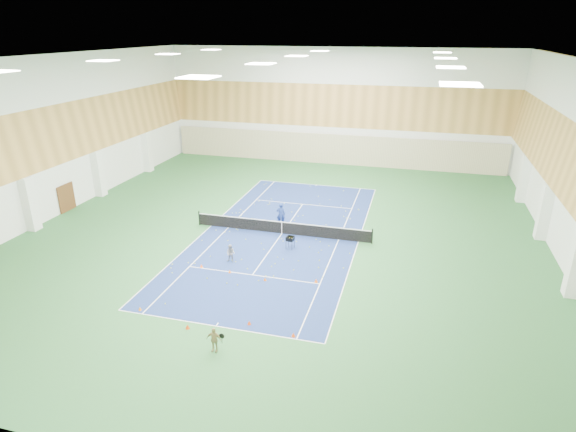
{
  "coord_description": "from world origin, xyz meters",
  "views": [
    {
      "loc": [
        8.73,
        -30.38,
        13.78
      ],
      "look_at": [
        0.85,
        -1.44,
        2.0
      ],
      "focal_mm": 30.0,
      "sensor_mm": 36.0,
      "label": 1
    }
  ],
  "objects": [
    {
      "name": "cone_base_d",
      "position": [
        3.92,
        -11.71,
        0.11
      ],
      "size": [
        0.2,
        0.2,
        0.23
      ],
      "primitive_type": "cone",
      "color": "#EE490C",
      "rests_on": "ground"
    },
    {
      "name": "ceiling_light_grid",
      "position": [
        0.0,
        0.0,
        11.92
      ],
      "size": [
        21.4,
        25.4,
        0.06
      ],
      "primitive_type": null,
      "color": "white",
      "rests_on": "room_shell"
    },
    {
      "name": "cone_svc_c",
      "position": [
        0.94,
        -6.85,
        0.1
      ],
      "size": [
        0.19,
        0.19,
        0.21
      ],
      "primitive_type": "cone",
      "color": "#EE5C0C",
      "rests_on": "ground"
    },
    {
      "name": "child_apron",
      "position": [
        0.71,
        -13.69,
        0.61
      ],
      "size": [
        0.73,
        0.32,
        1.23
      ],
      "primitive_type": "imported",
      "rotation": [
        0.0,
        0.0,
        0.03
      ],
      "color": "tan",
      "rests_on": "ground"
    },
    {
      "name": "back_curtain",
      "position": [
        0.0,
        19.75,
        1.6
      ],
      "size": [
        35.4,
        0.16,
        3.2
      ],
      "primitive_type": "cube",
      "color": "#C6B793",
      "rests_on": "ground"
    },
    {
      "name": "cone_svc_b",
      "position": [
        -1.42,
        -6.49,
        0.1
      ],
      "size": [
        0.18,
        0.18,
        0.2
      ],
      "primitive_type": "cone",
      "color": "#F95F0D",
      "rests_on": "ground"
    },
    {
      "name": "court_surface",
      "position": [
        0.0,
        0.0,
        0.01
      ],
      "size": [
        10.97,
        23.77,
        0.01
      ],
      "primitive_type": "cube",
      "color": "navy",
      "rests_on": "ground"
    },
    {
      "name": "cone_base_b",
      "position": [
        -1.27,
        -12.43,
        0.12
      ],
      "size": [
        0.22,
        0.22,
        0.24
      ],
      "primitive_type": "cone",
      "color": "#E13D0B",
      "rests_on": "ground"
    },
    {
      "name": "cone_svc_a",
      "position": [
        -3.35,
        -6.3,
        0.11
      ],
      "size": [
        0.2,
        0.2,
        0.22
      ],
      "primitive_type": "cone",
      "color": "#FF500D",
      "rests_on": "ground"
    },
    {
      "name": "wood_cladding",
      "position": [
        0.0,
        0.0,
        8.0
      ],
      "size": [
        36.0,
        40.0,
        8.0
      ],
      "primitive_type": null,
      "color": "tan",
      "rests_on": "room_shell"
    },
    {
      "name": "door_left_b",
      "position": [
        -17.92,
        0.0,
        1.1
      ],
      "size": [
        0.08,
        1.8,
        2.2
      ],
      "primitive_type": "cube",
      "color": "#593319",
      "rests_on": "ground"
    },
    {
      "name": "ground",
      "position": [
        0.0,
        0.0,
        0.0
      ],
      "size": [
        40.0,
        40.0,
        0.0
      ],
      "primitive_type": "plane",
      "color": "#285E2E",
      "rests_on": "ground"
    },
    {
      "name": "coach",
      "position": [
        -0.5,
        1.51,
        0.88
      ],
      "size": [
        0.72,
        0.56,
        1.76
      ],
      "primitive_type": "imported",
      "rotation": [
        0.0,
        0.0,
        3.38
      ],
      "color": "navy",
      "rests_on": "ground"
    },
    {
      "name": "child_court",
      "position": [
        -1.87,
        -5.11,
        0.59
      ],
      "size": [
        0.58,
        0.46,
        1.18
      ],
      "primitive_type": "imported",
      "rotation": [
        0.0,
        0.0,
        -0.02
      ],
      "color": "gray",
      "rests_on": "ground"
    },
    {
      "name": "cone_base_c",
      "position": [
        1.54,
        -11.31,
        0.11
      ],
      "size": [
        0.2,
        0.2,
        0.22
      ],
      "primitive_type": "cone",
      "color": "#FE480D",
      "rests_on": "ground"
    },
    {
      "name": "ball_cart",
      "position": [
        1.22,
        -2.22,
        0.43
      ],
      "size": [
        0.57,
        0.57,
        0.87
      ],
      "primitive_type": null,
      "rotation": [
        0.0,
        0.0,
        -0.14
      ],
      "color": "black",
      "rests_on": "ground"
    },
    {
      "name": "tennis_balls_scatter",
      "position": [
        0.0,
        0.0,
        0.05
      ],
      "size": [
        10.57,
        22.77,
        0.07
      ],
      "primitive_type": null,
      "color": "#CFDF26",
      "rests_on": "ground"
    },
    {
      "name": "room_shell",
      "position": [
        0.0,
        0.0,
        6.0
      ],
      "size": [
        36.0,
        40.0,
        12.0
      ],
      "primitive_type": null,
      "color": "white",
      "rests_on": "ground"
    },
    {
      "name": "cone_svc_d",
      "position": [
        3.86,
        -6.27,
        0.12
      ],
      "size": [
        0.22,
        0.22,
        0.24
      ],
      "primitive_type": "cone",
      "color": "#EB570C",
      "rests_on": "ground"
    },
    {
      "name": "tennis_net",
      "position": [
        0.0,
        0.0,
        0.55
      ],
      "size": [
        12.8,
        0.1,
        1.1
      ],
      "primitive_type": null,
      "color": "black",
      "rests_on": "ground"
    },
    {
      "name": "cone_base_a",
      "position": [
        -4.41,
        -11.58,
        0.1
      ],
      "size": [
        0.18,
        0.18,
        0.2
      ],
      "primitive_type": "cone",
      "color": "orange",
      "rests_on": "ground"
    }
  ]
}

